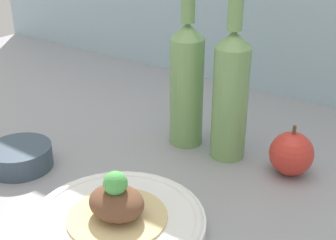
{
  "coord_description": "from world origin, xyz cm",
  "views": [
    {
      "loc": [
        41.16,
        -43.9,
        40.63
      ],
      "look_at": [
        4.82,
        7.3,
        11.03
      ],
      "focal_mm": 50.0,
      "sensor_mm": 36.0,
      "label": 1
    }
  ],
  "objects_px": {
    "cider_bottle_right": "(231,90)",
    "apple": "(291,154)",
    "plate": "(118,222)",
    "dipping_bowl": "(20,157)",
    "plated_food": "(117,204)",
    "cider_bottle_left": "(187,80)"
  },
  "relations": [
    {
      "from": "plated_food",
      "to": "apple",
      "type": "bearing_deg",
      "value": 64.09
    },
    {
      "from": "plate",
      "to": "cider_bottle_right",
      "type": "height_order",
      "value": "cider_bottle_right"
    },
    {
      "from": "apple",
      "to": "dipping_bowl",
      "type": "distance_m",
      "value": 0.45
    },
    {
      "from": "plated_food",
      "to": "cider_bottle_right",
      "type": "distance_m",
      "value": 0.28
    },
    {
      "from": "cider_bottle_left",
      "to": "cider_bottle_right",
      "type": "xyz_separation_m",
      "value": [
        0.09,
        0.0,
        0.0
      ]
    },
    {
      "from": "plate",
      "to": "cider_bottle_right",
      "type": "xyz_separation_m",
      "value": [
        0.02,
        0.27,
        0.11
      ]
    },
    {
      "from": "cider_bottle_right",
      "to": "apple",
      "type": "relative_size",
      "value": 3.68
    },
    {
      "from": "plate",
      "to": "plated_food",
      "type": "distance_m",
      "value": 0.03
    },
    {
      "from": "plated_food",
      "to": "dipping_bowl",
      "type": "relative_size",
      "value": 1.28
    },
    {
      "from": "plate",
      "to": "dipping_bowl",
      "type": "xyz_separation_m",
      "value": [
        -0.24,
        0.03,
        0.01
      ]
    },
    {
      "from": "cider_bottle_right",
      "to": "apple",
      "type": "height_order",
      "value": "cider_bottle_right"
    },
    {
      "from": "plated_food",
      "to": "cider_bottle_right",
      "type": "height_order",
      "value": "cider_bottle_right"
    },
    {
      "from": "plated_food",
      "to": "cider_bottle_left",
      "type": "height_order",
      "value": "cider_bottle_left"
    },
    {
      "from": "cider_bottle_left",
      "to": "cider_bottle_right",
      "type": "relative_size",
      "value": 1.0
    },
    {
      "from": "plate",
      "to": "apple",
      "type": "relative_size",
      "value": 2.8
    },
    {
      "from": "plate",
      "to": "plated_food",
      "type": "relative_size",
      "value": 1.77
    },
    {
      "from": "plate",
      "to": "cider_bottle_left",
      "type": "bearing_deg",
      "value": 103.93
    },
    {
      "from": "plated_food",
      "to": "cider_bottle_left",
      "type": "distance_m",
      "value": 0.29
    },
    {
      "from": "plate",
      "to": "dipping_bowl",
      "type": "height_order",
      "value": "dipping_bowl"
    },
    {
      "from": "cider_bottle_left",
      "to": "plate",
      "type": "bearing_deg",
      "value": -76.07
    },
    {
      "from": "cider_bottle_right",
      "to": "dipping_bowl",
      "type": "xyz_separation_m",
      "value": [
        -0.26,
        -0.24,
        -0.1
      ]
    },
    {
      "from": "plated_food",
      "to": "plate",
      "type": "bearing_deg",
      "value": 123.69
    }
  ]
}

